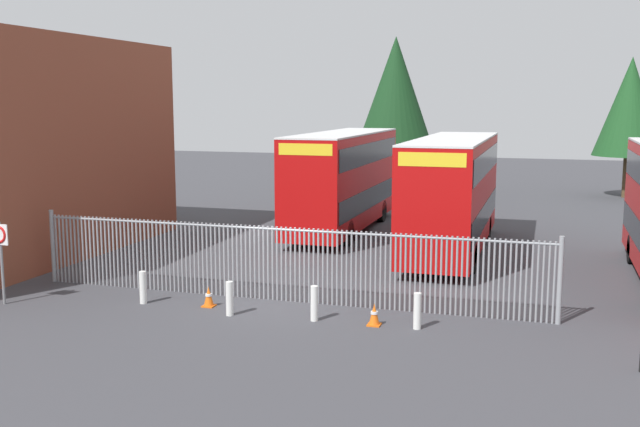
{
  "coord_description": "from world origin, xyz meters",
  "views": [
    {
      "loc": [
        7.38,
        -19.68,
        5.81
      ],
      "look_at": [
        0.0,
        4.0,
        2.0
      ],
      "focal_mm": 41.32,
      "sensor_mm": 36.0,
      "label": 1
    }
  ],
  "objects_px": {
    "bollard_center_front": "(230,299)",
    "traffic_cone_by_gate": "(374,315)",
    "double_decker_bus_behind_fence_right": "(453,190)",
    "traffic_cone_mid_forecourt": "(209,297)",
    "bollard_near_left": "(143,287)",
    "bollard_far_right": "(417,311)",
    "bollard_near_right": "(314,303)",
    "double_decker_bus_behind_fence_left": "(343,177)",
    "speed_limit_sign_post": "(0,244)"
  },
  "relations": [
    {
      "from": "bollard_center_front",
      "to": "traffic_cone_by_gate",
      "type": "relative_size",
      "value": 1.61
    },
    {
      "from": "double_decker_bus_behind_fence_right",
      "to": "traffic_cone_mid_forecourt",
      "type": "relative_size",
      "value": 18.32
    },
    {
      "from": "bollard_near_left",
      "to": "bollard_far_right",
      "type": "bearing_deg",
      "value": -0.27
    },
    {
      "from": "bollard_near_right",
      "to": "traffic_cone_mid_forecourt",
      "type": "bearing_deg",
      "value": 172.93
    },
    {
      "from": "bollard_near_right",
      "to": "traffic_cone_by_gate",
      "type": "distance_m",
      "value": 1.63
    },
    {
      "from": "double_decker_bus_behind_fence_left",
      "to": "bollard_near_right",
      "type": "height_order",
      "value": "double_decker_bus_behind_fence_left"
    },
    {
      "from": "bollard_far_right",
      "to": "traffic_cone_mid_forecourt",
      "type": "distance_m",
      "value": 6.04
    },
    {
      "from": "bollard_near_right",
      "to": "traffic_cone_mid_forecourt",
      "type": "relative_size",
      "value": 1.61
    },
    {
      "from": "traffic_cone_by_gate",
      "to": "traffic_cone_mid_forecourt",
      "type": "xyz_separation_m",
      "value": [
        -4.91,
        0.34,
        0.0
      ]
    },
    {
      "from": "bollard_center_front",
      "to": "bollard_far_right",
      "type": "relative_size",
      "value": 1.0
    },
    {
      "from": "double_decker_bus_behind_fence_right",
      "to": "bollard_far_right",
      "type": "height_order",
      "value": "double_decker_bus_behind_fence_right"
    },
    {
      "from": "bollard_near_left",
      "to": "bollard_far_right",
      "type": "height_order",
      "value": "same"
    },
    {
      "from": "double_decker_bus_behind_fence_left",
      "to": "traffic_cone_mid_forecourt",
      "type": "xyz_separation_m",
      "value": [
        -0.33,
        -13.14,
        -2.13
      ]
    },
    {
      "from": "traffic_cone_by_gate",
      "to": "traffic_cone_mid_forecourt",
      "type": "height_order",
      "value": "same"
    },
    {
      "from": "bollard_near_right",
      "to": "traffic_cone_mid_forecourt",
      "type": "xyz_separation_m",
      "value": [
        -3.29,
        0.41,
        -0.19
      ]
    },
    {
      "from": "double_decker_bus_behind_fence_right",
      "to": "speed_limit_sign_post",
      "type": "bearing_deg",
      "value": -135.23
    },
    {
      "from": "double_decker_bus_behind_fence_left",
      "to": "traffic_cone_by_gate",
      "type": "height_order",
      "value": "double_decker_bus_behind_fence_left"
    },
    {
      "from": "bollard_near_left",
      "to": "traffic_cone_mid_forecourt",
      "type": "distance_m",
      "value": 1.98
    },
    {
      "from": "double_decker_bus_behind_fence_left",
      "to": "bollard_near_left",
      "type": "bearing_deg",
      "value": -99.68
    },
    {
      "from": "bollard_far_right",
      "to": "speed_limit_sign_post",
      "type": "bearing_deg",
      "value": -173.94
    },
    {
      "from": "bollard_center_front",
      "to": "bollard_near_right",
      "type": "relative_size",
      "value": 1.0
    },
    {
      "from": "bollard_near_left",
      "to": "speed_limit_sign_post",
      "type": "relative_size",
      "value": 0.4
    },
    {
      "from": "double_decker_bus_behind_fence_right",
      "to": "bollard_near_right",
      "type": "distance_m",
      "value": 10.57
    },
    {
      "from": "speed_limit_sign_post",
      "to": "double_decker_bus_behind_fence_left",
      "type": "bearing_deg",
      "value": 67.49
    },
    {
      "from": "bollard_near_right",
      "to": "bollard_near_left",
      "type": "bearing_deg",
      "value": 178.45
    },
    {
      "from": "traffic_cone_mid_forecourt",
      "to": "traffic_cone_by_gate",
      "type": "bearing_deg",
      "value": -3.92
    },
    {
      "from": "bollard_near_right",
      "to": "traffic_cone_by_gate",
      "type": "bearing_deg",
      "value": 2.52
    },
    {
      "from": "bollard_near_left",
      "to": "speed_limit_sign_post",
      "type": "bearing_deg",
      "value": -161.28
    },
    {
      "from": "bollard_near_left",
      "to": "traffic_cone_by_gate",
      "type": "height_order",
      "value": "bollard_near_left"
    },
    {
      "from": "speed_limit_sign_post",
      "to": "double_decker_bus_behind_fence_right",
      "type": "bearing_deg",
      "value": 44.77
    },
    {
      "from": "bollard_near_left",
      "to": "traffic_cone_mid_forecourt",
      "type": "relative_size",
      "value": 1.61
    },
    {
      "from": "bollard_near_right",
      "to": "speed_limit_sign_post",
      "type": "relative_size",
      "value": 0.4
    },
    {
      "from": "double_decker_bus_behind_fence_left",
      "to": "bollard_far_right",
      "type": "bearing_deg",
      "value": -67.02
    },
    {
      "from": "double_decker_bus_behind_fence_left",
      "to": "bollard_near_left",
      "type": "distance_m",
      "value": 13.73
    },
    {
      "from": "double_decker_bus_behind_fence_right",
      "to": "bollard_center_front",
      "type": "height_order",
      "value": "double_decker_bus_behind_fence_right"
    },
    {
      "from": "double_decker_bus_behind_fence_right",
      "to": "speed_limit_sign_post",
      "type": "xyz_separation_m",
      "value": [
        -11.37,
        -11.28,
        -0.65
      ]
    },
    {
      "from": "bollard_near_left",
      "to": "traffic_cone_by_gate",
      "type": "distance_m",
      "value": 6.87
    },
    {
      "from": "double_decker_bus_behind_fence_left",
      "to": "bollard_far_right",
      "type": "height_order",
      "value": "double_decker_bus_behind_fence_left"
    },
    {
      "from": "bollard_near_right",
      "to": "speed_limit_sign_post",
      "type": "height_order",
      "value": "speed_limit_sign_post"
    },
    {
      "from": "bollard_near_left",
      "to": "bollard_center_front",
      "type": "bearing_deg",
      "value": -7.18
    },
    {
      "from": "double_decker_bus_behind_fence_left",
      "to": "speed_limit_sign_post",
      "type": "bearing_deg",
      "value": -112.51
    },
    {
      "from": "double_decker_bus_behind_fence_left",
      "to": "bollard_near_right",
      "type": "bearing_deg",
      "value": -77.68
    },
    {
      "from": "bollard_near_right",
      "to": "double_decker_bus_behind_fence_left",
      "type": "bearing_deg",
      "value": 102.32
    },
    {
      "from": "bollard_center_front",
      "to": "traffic_cone_mid_forecourt",
      "type": "relative_size",
      "value": 1.61
    },
    {
      "from": "traffic_cone_mid_forecourt",
      "to": "speed_limit_sign_post",
      "type": "distance_m",
      "value": 6.14
    },
    {
      "from": "bollard_near_left",
      "to": "bollard_far_right",
      "type": "distance_m",
      "value": 7.99
    },
    {
      "from": "bollard_near_right",
      "to": "traffic_cone_mid_forecourt",
      "type": "height_order",
      "value": "bollard_near_right"
    },
    {
      "from": "bollard_center_front",
      "to": "traffic_cone_mid_forecourt",
      "type": "xyz_separation_m",
      "value": [
        -0.94,
        0.63,
        -0.19
      ]
    },
    {
      "from": "bollard_center_front",
      "to": "bollard_near_left",
      "type": "bearing_deg",
      "value": 172.82
    },
    {
      "from": "double_decker_bus_behind_fence_right",
      "to": "bollard_near_left",
      "type": "bearing_deg",
      "value": -127.15
    }
  ]
}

